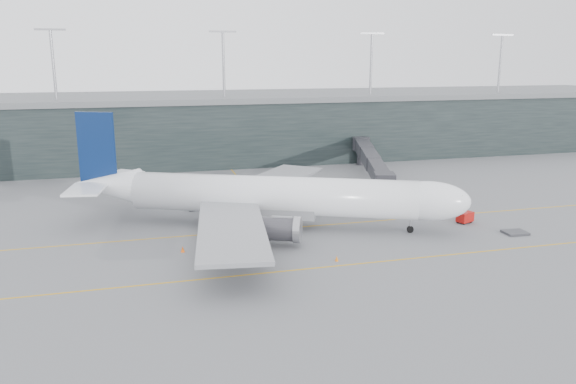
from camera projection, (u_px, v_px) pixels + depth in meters
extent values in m
plane|color=#57575C|center=(243.00, 223.00, 82.20)|extent=(320.00, 320.00, 0.00)
cube|color=#CC9413|center=(248.00, 231.00, 78.44)|extent=(160.00, 0.25, 0.02)
cube|color=#CC9413|center=(275.00, 272.00, 63.41)|extent=(160.00, 0.25, 0.02)
cube|color=#CC9413|center=(250.00, 191.00, 102.25)|extent=(0.25, 60.00, 0.02)
cube|color=black|center=(198.00, 129.00, 135.07)|extent=(240.00, 35.00, 14.00)
cube|color=slate|center=(197.00, 97.00, 133.30)|extent=(240.00, 36.00, 1.20)
cylinder|color=#9E9EA3|center=(53.00, 66.00, 114.63)|extent=(0.60, 0.60, 14.00)
cylinder|color=#9E9EA3|center=(224.00, 65.00, 123.44)|extent=(0.60, 0.60, 14.00)
cylinder|color=#9E9EA3|center=(371.00, 65.00, 132.26)|extent=(0.60, 0.60, 14.00)
cylinder|color=#9E9EA3|center=(500.00, 65.00, 141.07)|extent=(0.60, 0.60, 14.00)
cylinder|color=white|center=(273.00, 195.00, 79.52)|extent=(39.03, 21.22, 5.43)
ellipsoid|color=white|center=(428.00, 201.00, 76.33)|extent=(12.62, 9.57, 5.43)
cone|color=white|center=(108.00, 185.00, 83.09)|extent=(10.91, 8.65, 5.21)
cube|color=gray|center=(267.00, 209.00, 80.14)|extent=(14.58, 9.66, 1.75)
cube|color=black|center=(454.00, 196.00, 75.63)|extent=(2.82, 3.18, 0.70)
cube|color=gray|center=(232.00, 228.00, 67.08)|extent=(11.25, 26.22, 0.48)
cylinder|color=#3A393F|center=(275.00, 229.00, 71.82)|extent=(6.84, 5.28, 3.06)
cube|color=gray|center=(272.00, 181.00, 93.16)|extent=(22.30, 24.54, 0.48)
cylinder|color=#3A393F|center=(294.00, 198.00, 87.80)|extent=(6.84, 5.28, 3.06)
cube|color=#091C4B|center=(97.00, 148.00, 82.01)|extent=(5.38, 2.70, 10.50)
cube|color=white|center=(86.00, 189.00, 78.50)|extent=(5.96, 8.52, 0.31)
cube|color=white|center=(117.00, 175.00, 87.75)|extent=(8.69, 9.16, 0.31)
cylinder|color=black|center=(410.00, 229.00, 77.62)|extent=(1.02, 0.71, 0.96)
cylinder|color=#9E9EA3|center=(410.00, 225.00, 77.47)|extent=(0.26, 0.26, 2.28)
cylinder|color=black|center=(243.00, 230.00, 76.95)|extent=(1.22, 0.86, 1.14)
cylinder|color=black|center=(256.00, 214.00, 85.03)|extent=(1.22, 0.86, 1.14)
cube|color=#27262B|center=(384.00, 182.00, 87.35)|extent=(3.97, 4.23, 2.71)
cube|color=#27262B|center=(378.00, 171.00, 95.15)|extent=(5.99, 12.72, 2.42)
cube|color=#27262B|center=(370.00, 159.00, 107.35)|extent=(6.22, 12.79, 2.51)
cube|color=#27262B|center=(364.00, 148.00, 119.56)|extent=(6.45, 12.86, 2.61)
cylinder|color=#9E9EA3|center=(377.00, 188.00, 96.50)|extent=(0.48, 0.48, 3.67)
cube|color=#3A393F|center=(377.00, 196.00, 96.85)|extent=(2.27, 1.95, 0.68)
cylinder|color=#27262B|center=(309.00, 145.00, 124.82)|extent=(3.86, 3.86, 2.90)
cylinder|color=#27262B|center=(309.00, 158.00, 125.54)|extent=(1.74, 1.74, 3.48)
cube|color=#A10E0B|center=(465.00, 217.00, 82.19)|extent=(2.76, 2.28, 1.40)
cylinder|color=black|center=(464.00, 223.00, 81.43)|extent=(0.46, 0.31, 0.43)
cylinder|color=black|center=(471.00, 221.00, 82.43)|extent=(0.46, 0.31, 0.43)
cylinder|color=black|center=(458.00, 222.00, 82.27)|extent=(0.46, 0.31, 0.43)
cylinder|color=black|center=(465.00, 220.00, 83.27)|extent=(0.46, 0.31, 0.43)
cube|color=#323337|center=(515.00, 232.00, 77.23)|extent=(3.18, 2.60, 0.31)
cube|color=#3A393F|center=(194.00, 209.00, 89.28)|extent=(2.22, 1.95, 0.19)
cube|color=#B3B7C0|center=(193.00, 204.00, 89.08)|extent=(1.83, 1.76, 1.42)
cube|color=#27549C|center=(193.00, 199.00, 88.91)|extent=(1.89, 1.82, 0.08)
cube|color=#3A393F|center=(218.00, 202.00, 93.38)|extent=(2.10, 1.70, 0.21)
cube|color=#A4A7B0|center=(218.00, 197.00, 93.16)|extent=(1.69, 1.59, 1.55)
cube|color=#27549C|center=(218.00, 192.00, 92.97)|extent=(1.74, 1.64, 0.08)
cube|color=#3A393F|center=(239.00, 205.00, 91.79)|extent=(2.58, 2.25, 0.22)
cube|color=#A7AEB3|center=(239.00, 199.00, 91.56)|extent=(2.12, 2.03, 1.67)
cube|color=#27549C|center=(238.00, 194.00, 91.36)|extent=(2.18, 2.10, 0.09)
cone|color=orange|center=(460.00, 216.00, 84.53)|extent=(0.46, 0.46, 0.74)
cone|color=orange|center=(337.00, 258.00, 66.76)|extent=(0.43, 0.43, 0.68)
cone|color=#E84C0C|center=(280.00, 198.00, 95.55)|extent=(0.40, 0.40, 0.63)
cone|color=#F4590D|center=(183.00, 249.00, 69.86)|extent=(0.49, 0.49, 0.79)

